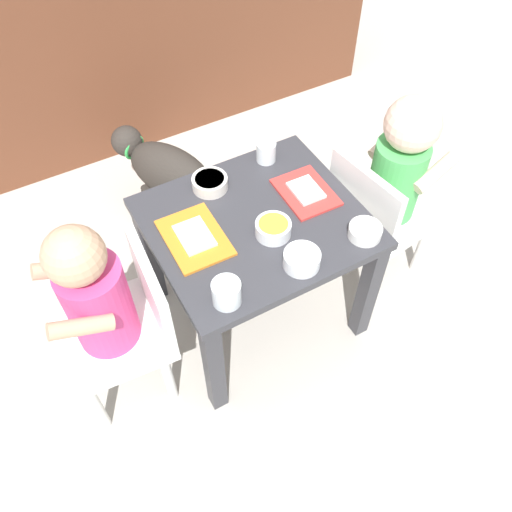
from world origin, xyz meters
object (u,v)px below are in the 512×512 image
Objects in this scene: food_tray_left at (195,237)px; seated_child_left at (103,302)px; water_cup_right at (227,294)px; veggie_bowl_near at (302,259)px; dog at (167,170)px; dining_table at (256,240)px; cereal_bowl_left_side at (210,182)px; water_cup_left at (266,153)px; cereal_bowl_right_side at (365,231)px; seated_child_right at (395,175)px; veggie_bowl_far at (273,228)px; food_tray_right at (306,192)px.

seated_child_left is at bearing -168.53° from food_tray_left.
veggie_bowl_near is at bearing 1.42° from water_cup_right.
seated_child_left is 1.55× the size of dog.
seated_child_left reaches higher than dining_table.
water_cup_left is at bearing 7.24° from cereal_bowl_left_side.
water_cup_right is (-0.02, -0.21, 0.02)m from food_tray_left.
water_cup_right is 0.80× the size of cereal_bowl_right_side.
seated_child_right is 11.19× the size of water_cup_left.
water_cup_right is 0.24m from veggie_bowl_far.
seated_child_right is at bearing -5.06° from food_tray_left.
seated_child_left is at bearing -158.49° from water_cup_left.
veggie_bowl_far is at bearing -3.63° from seated_child_left.
food_tray_left is 2.05× the size of cereal_bowl_left_side.
seated_child_left is 0.28m from food_tray_left.
seated_child_right is at bearing -11.26° from food_tray_right.
food_tray_left is at bearing 180.00° from food_tray_right.
food_tray_right is (0.34, -0.00, 0.00)m from food_tray_left.
seated_child_left is 3.28× the size of food_tray_left.
food_tray_right is at bearing 54.82° from veggie_bowl_near.
water_cup_right is (-0.62, -0.16, 0.04)m from seated_child_right.
dining_table is 0.19m from food_tray_right.
water_cup_left is at bearing 63.65° from veggie_bowl_far.
food_tray_left is at bearing 11.47° from seated_child_left.
dining_table is at bearing -84.65° from dog.
seated_child_left is 0.46m from veggie_bowl_far.
dog is (-0.49, 0.58, -0.22)m from seated_child_right.
dog is 0.48m from water_cup_left.
seated_child_left is 9.60× the size of water_cup_right.
cereal_bowl_right_side reaches higher than food_tray_left.
veggie_bowl_far is (0.18, -0.08, 0.02)m from food_tray_left.
veggie_bowl_near is (-0.12, -0.38, -0.00)m from water_cup_left.
dog is 0.62m from food_tray_right.
seated_child_right is 0.44m from veggie_bowl_near.
veggie_bowl_near reaches higher than veggie_bowl_far.
water_cup_right is 0.75× the size of veggie_bowl_far.
food_tray_left is at bearing -150.77° from water_cup_left.
veggie_bowl_near is (0.21, 0.01, -0.01)m from water_cup_right.
seated_child_left is 0.67m from cereal_bowl_right_side.
veggie_bowl_near is at bearing -82.49° from dining_table.
seated_child_left is at bearing -123.57° from dog.
food_tray_left is 0.34m from food_tray_right.
food_tray_left is (-0.17, 0.02, 0.09)m from dining_table.
dog is 0.78m from veggie_bowl_near.
seated_child_right is 0.28m from food_tray_right.
veggie_bowl_far is (0.45, -0.03, 0.04)m from seated_child_left.
veggie_bowl_far is at bearing -116.35° from water_cup_left.
food_tray_left is 2.35× the size of cereal_bowl_right_side.
water_cup_left is 0.65× the size of veggie_bowl_near.
cereal_bowl_right_side is (0.27, -0.35, -0.00)m from cereal_bowl_left_side.
cereal_bowl_left_side is at bearing 69.63° from water_cup_right.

